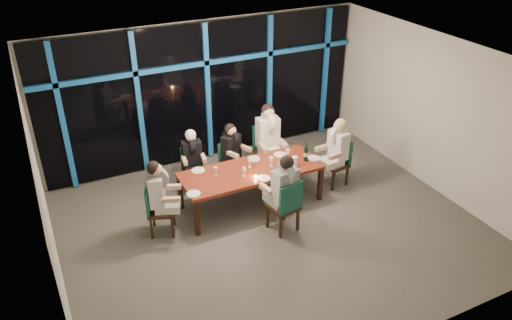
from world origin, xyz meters
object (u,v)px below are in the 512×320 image
object	(u,v)px
chair_far_mid	(230,160)
chair_far_right	(267,148)
wine_bottle	(306,154)
chair_near_mid	(286,204)
chair_end_right	(339,159)
dining_table	(251,173)
water_pitcher	(295,162)
chair_end_left	(156,206)
diner_end_left	(159,187)
diner_end_right	(337,143)
diner_far_left	(192,152)
chair_far_left	(192,166)
diner_far_right	(269,131)
diner_far_mid	(232,146)
diner_near_mid	(284,182)

from	to	relation	value
chair_far_mid	chair_far_right	bearing A→B (deg)	-23.40
wine_bottle	chair_near_mid	bearing A→B (deg)	-135.49
chair_far_right	chair_end_right	xyz separation A→B (m)	(1.10, -0.98, -0.05)
dining_table	water_pitcher	xyz separation A→B (m)	(0.77, -0.24, 0.17)
dining_table	chair_end_left	xyz separation A→B (m)	(-1.83, -0.08, -0.15)
diner_end_left	diner_end_right	world-z (taller)	diner_end_right
diner_far_left	diner_end_left	bearing A→B (deg)	-123.34
chair_far_right	diner_end_left	distance (m)	2.75
chair_far_left	chair_near_mid	xyz separation A→B (m)	(0.95, -2.05, 0.07)
chair_far_left	diner_end_left	xyz separation A→B (m)	(-0.97, -1.13, 0.42)
chair_far_right	diner_end_right	bearing A→B (deg)	-40.43
chair_near_mid	diner_end_left	size ratio (longest dim) A/B	1.09
diner_far_right	water_pitcher	bearing A→B (deg)	-86.56
diner_far_right	water_pitcher	size ratio (longest dim) A/B	5.31
diner_far_mid	diner_end_left	xyz separation A→B (m)	(-1.75, -0.96, 0.07)
diner_far_right	diner_near_mid	world-z (taller)	diner_far_right
chair_far_left	diner_far_right	size ratio (longest dim) A/B	0.85
diner_end_right	diner_near_mid	size ratio (longest dim) A/B	0.96
chair_far_left	diner_near_mid	xyz separation A→B (m)	(0.94, -1.96, 0.48)
chair_far_mid	diner_end_right	world-z (taller)	diner_end_right
chair_far_left	wine_bottle	world-z (taller)	wine_bottle
chair_near_mid	diner_near_mid	bearing A→B (deg)	-90.00
chair_far_right	diner_far_left	size ratio (longest dim) A/B	1.24
diner_end_right	diner_far_left	bearing A→B (deg)	-118.13
chair_end_right	diner_end_right	size ratio (longest dim) A/B	1.03
chair_near_mid	diner_far_left	bearing A→B (deg)	-73.30
diner_far_right	diner_end_left	bearing A→B (deg)	-156.24
diner_far_right	wine_bottle	bearing A→B (deg)	-69.44
wine_bottle	diner_end_right	bearing A→B (deg)	4.62
diner_near_mid	water_pitcher	world-z (taller)	diner_near_mid
chair_far_right	wine_bottle	xyz separation A→B (m)	(0.29, -1.05, 0.29)
chair_far_mid	chair_end_left	bearing A→B (deg)	-173.48
diner_far_left	chair_far_left	bearing A→B (deg)	90.00
chair_far_left	dining_table	bearing A→B (deg)	-43.38
chair_end_right	diner_end_right	world-z (taller)	diner_end_right
chair_far_mid	diner_far_left	distance (m)	0.84
diner_far_mid	water_pitcher	bearing A→B (deg)	-77.24
dining_table	diner_end_right	bearing A→B (deg)	-2.64
chair_end_right	diner_far_mid	xyz separation A→B (m)	(-1.89, 0.93, 0.31)
diner_end_right	chair_near_mid	bearing A→B (deg)	-66.59
chair_end_left	chair_end_right	bearing A→B (deg)	-68.38
diner_near_mid	chair_far_mid	bearing A→B (deg)	-93.74
chair_end_left	diner_far_left	xyz separation A→B (m)	(1.03, 1.02, 0.31)
chair_far_left	chair_end_right	bearing A→B (deg)	-13.28
chair_end_left	diner_far_left	distance (m)	1.49
chair_near_mid	wine_bottle	bearing A→B (deg)	-144.83
chair_far_left	diner_far_left	bearing A→B (deg)	-90.00
diner_far_mid	diner_near_mid	world-z (taller)	diner_near_mid
dining_table	chair_far_right	bearing A→B (deg)	49.20
chair_end_right	water_pitcher	distance (m)	1.17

